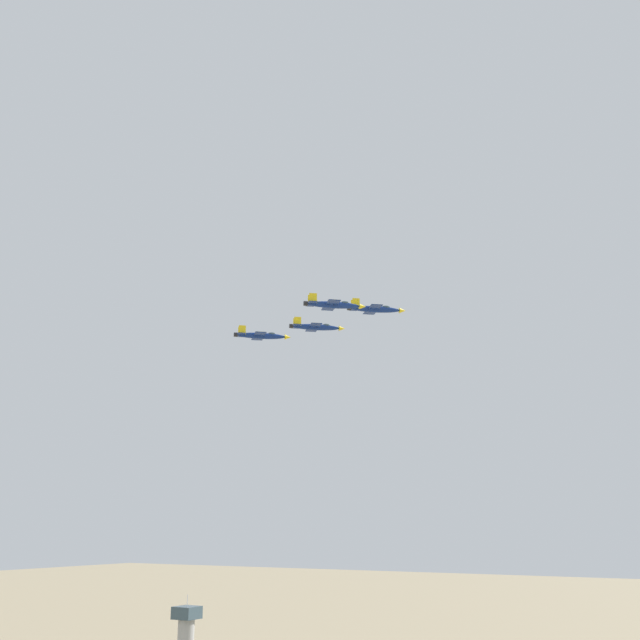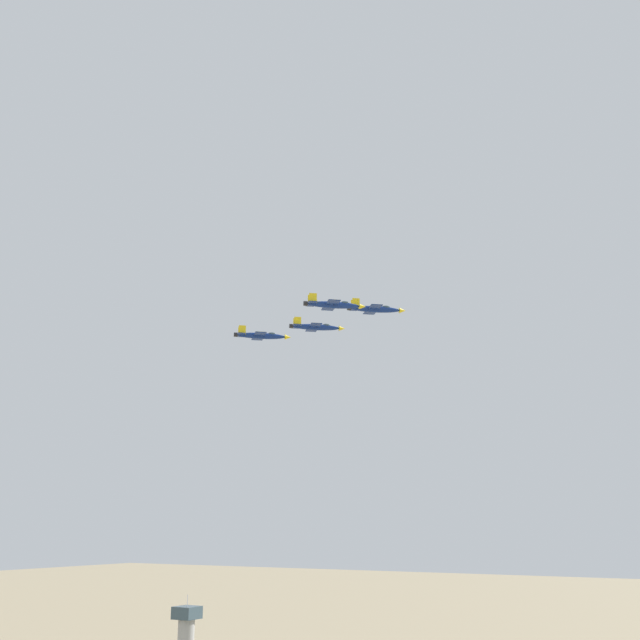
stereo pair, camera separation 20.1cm
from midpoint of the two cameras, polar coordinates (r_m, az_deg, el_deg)
jet_lead at (r=197.47m, az=4.09°, el=0.82°), size 13.06×11.65×3.26m
jet_left_wingman at (r=204.60m, az=-0.32°, el=-0.52°), size 12.66×11.50×3.18m
jet_right_wingman at (r=183.11m, az=0.98°, el=1.14°), size 12.73×11.58×3.20m
jet_left_outer at (r=213.51m, az=-4.40°, el=-1.16°), size 13.28×12.25×3.36m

